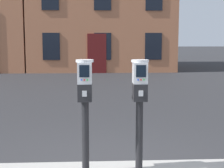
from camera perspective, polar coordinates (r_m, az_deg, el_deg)
The scene contains 2 objects.
parking_meter_near_kerb at distance 4.22m, azimuth -4.50°, elevation -1.95°, with size 0.22×0.25×1.42m.
parking_meter_twin_adjacent at distance 4.26m, azimuth 4.61°, elevation -1.89°, with size 0.22×0.25×1.42m.
Camera 1 is at (-0.22, -4.35, 1.81)m, focal length 55.16 mm.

